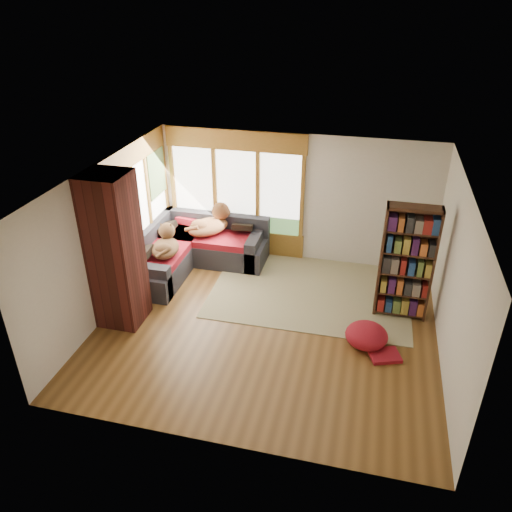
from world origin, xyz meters
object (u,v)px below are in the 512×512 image
at_px(bookshelf, 406,263).
at_px(pouf, 367,335).
at_px(dog_tan, 211,223).
at_px(dog_brindle, 166,245).
at_px(brick_chimney, 115,251).
at_px(sectional_sofa, 191,251).
at_px(area_rug, 311,288).

relative_size(bookshelf, pouf, 3.02).
distance_m(bookshelf, pouf, 1.38).
height_order(bookshelf, dog_tan, bookshelf).
relative_size(dog_tan, dog_brindle, 1.18).
xyz_separation_m(brick_chimney, dog_brindle, (0.24, 1.36, -0.54)).
xyz_separation_m(brick_chimney, sectional_sofa, (0.45, 2.05, -1.00)).
relative_size(sectional_sofa, pouf, 3.30).
distance_m(area_rug, bookshelf, 1.93).
bearing_deg(dog_brindle, dog_tan, -41.75).
bearing_deg(bookshelf, pouf, -117.23).
distance_m(bookshelf, dog_tan, 3.92).
relative_size(sectional_sofa, area_rug, 0.61).
bearing_deg(dog_brindle, pouf, -119.57).
xyz_separation_m(area_rug, dog_tan, (-2.16, 0.69, 0.79)).
bearing_deg(dog_brindle, bookshelf, -104.88).
bearing_deg(sectional_sofa, area_rug, -5.35).
xyz_separation_m(area_rug, pouf, (1.07, -1.44, 0.19)).
height_order(pouf, dog_tan, dog_tan).
relative_size(brick_chimney, dog_brindle, 2.93).
relative_size(sectional_sofa, dog_tan, 2.10).
relative_size(brick_chimney, sectional_sofa, 1.18).
bearing_deg(sectional_sofa, pouf, -23.84).
xyz_separation_m(sectional_sofa, pouf, (3.59, -1.79, -0.11)).
height_order(dog_tan, dog_brindle, dog_tan).
bearing_deg(area_rug, brick_chimney, -150.23).
xyz_separation_m(brick_chimney, dog_tan, (0.79, 2.38, -0.50)).
distance_m(brick_chimney, dog_tan, 2.56).
relative_size(pouf, dog_tan, 0.64).
bearing_deg(bookshelf, sectional_sofa, 168.88).
distance_m(sectional_sofa, dog_tan, 0.69).
distance_m(sectional_sofa, area_rug, 2.55).
bearing_deg(brick_chimney, pouf, 3.63).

